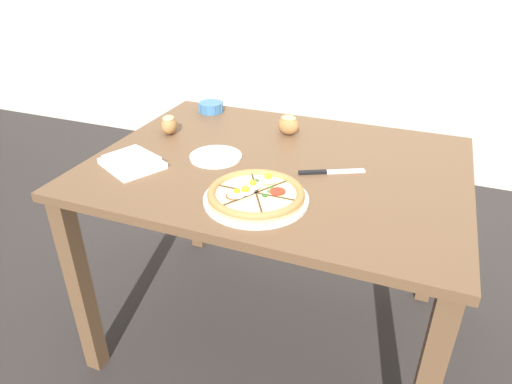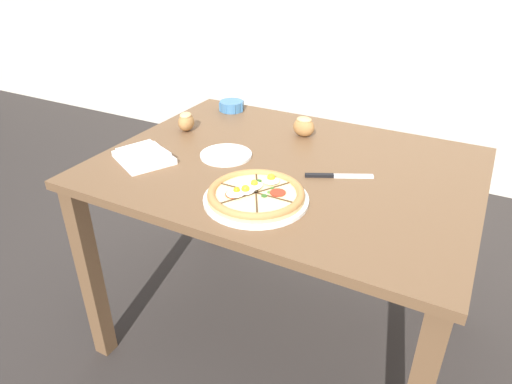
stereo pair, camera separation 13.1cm
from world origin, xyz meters
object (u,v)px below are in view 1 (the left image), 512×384
Objects in this scene: dining_table at (277,189)px; bread_piece_near at (169,124)px; pizza at (256,195)px; ramekin_bowl at (211,107)px; bread_piece_mid at (288,125)px; napkin_folded at (132,162)px; knife_main at (331,172)px; side_saucer at (216,157)px.

dining_table is 12.87× the size of bread_piece_near.
ramekin_bowl is at bearing 125.71° from pizza.
bread_piece_mid is (0.43, 0.16, 0.00)m from bread_piece_near.
bread_piece_near is (-0.04, -0.29, 0.02)m from ramekin_bowl.
bread_piece_near reaches higher than ramekin_bowl.
napkin_folded is 0.66m from knife_main.
pizza reaches higher than knife_main.
dining_table is 0.30m from bread_piece_mid.
ramekin_bowl is (-0.47, 0.65, 0.00)m from pizza.
bread_piece_near is at bearing 96.34° from napkin_folded.
ramekin_bowl is at bearing 139.35° from dining_table.
bread_piece_mid is at bearing 60.80° from side_saucer.
bread_piece_near is at bearing -159.24° from bread_piece_mid.
bread_piece_near reaches higher than knife_main.
knife_main is (0.19, -0.01, 0.11)m from dining_table.
napkin_folded is (-0.47, 0.06, -0.00)m from pizza.
napkin_folded is 0.61m from bread_piece_mid.
dining_table is at bearing -79.77° from bread_piece_mid.
bread_piece_near reaches higher than pizza.
pizza reaches higher than ramekin_bowl.
pizza is 0.47m from napkin_folded.
bread_piece_near reaches higher than dining_table.
bread_piece_near is 1.05× the size of bread_piece_mid.
knife_main is at bearing 17.08° from napkin_folded.
bread_piece_mid is at bearing -17.57° from ramekin_bowl.
pizza is at bearing -7.71° from napkin_folded.
bread_piece_near is (-0.48, 0.09, 0.14)m from dining_table.
ramekin_bowl reaches higher than knife_main.
ramekin_bowl is 0.29m from bread_piece_near.
pizza is 0.80m from ramekin_bowl.
dining_table is at bearing -10.72° from bread_piece_near.
bread_piece_near is at bearing 152.85° from side_saucer.
side_saucer is at bearing 158.24° from knife_main.
dining_table is at bearing 149.76° from knife_main.
ramekin_bowl is 1.16× the size of bread_piece_near.
ramekin_bowl reaches higher than side_saucer.
side_saucer is (0.26, -0.14, -0.03)m from bread_piece_near.
pizza is 1.51× the size of knife_main.
bread_piece_near is (-0.03, 0.30, 0.02)m from napkin_folded.
dining_table is 6.11× the size of knife_main.
bread_piece_mid reaches higher than napkin_folded.
bread_piece_mid reaches higher than ramekin_bowl.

